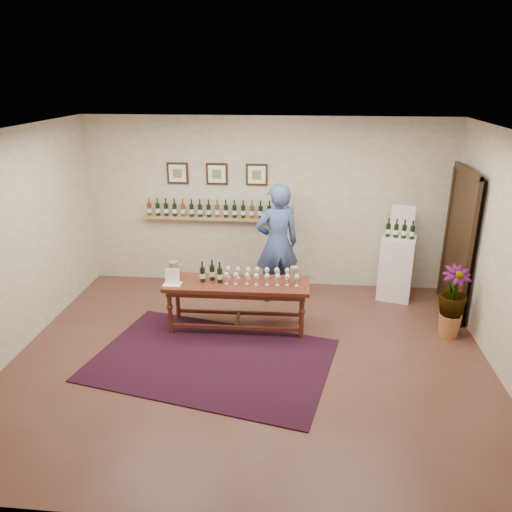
# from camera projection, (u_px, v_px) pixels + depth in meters

# --- Properties ---
(ground) EXTENTS (6.00, 6.00, 0.00)m
(ground) POSITION_uv_depth(u_px,v_px,m) (250.00, 359.00, 6.34)
(ground) COLOR #512D23
(ground) RESTS_ON ground
(room_shell) EXTENTS (6.00, 6.00, 6.00)m
(room_shell) POSITION_uv_depth(u_px,v_px,m) (402.00, 235.00, 7.50)
(room_shell) COLOR beige
(room_shell) RESTS_ON ground
(rug) EXTENTS (3.26, 2.52, 0.02)m
(rug) POSITION_uv_depth(u_px,v_px,m) (212.00, 359.00, 6.31)
(rug) COLOR #400B10
(rug) RESTS_ON ground
(tasting_table) EXTENTS (2.00, 0.67, 0.70)m
(tasting_table) POSITION_uv_depth(u_px,v_px,m) (237.00, 289.00, 6.90)
(tasting_table) COLOR #4D2313
(tasting_table) RESTS_ON ground
(table_glasses) EXTENTS (1.29, 0.34, 0.18)m
(table_glasses) POSITION_uv_depth(u_px,v_px,m) (257.00, 276.00, 6.87)
(table_glasses) COLOR silver
(table_glasses) RESTS_ON tasting_table
(table_bottles) EXTENTS (0.28, 0.16, 0.30)m
(table_bottles) POSITION_uv_depth(u_px,v_px,m) (212.00, 271.00, 6.87)
(table_bottles) COLOR black
(table_bottles) RESTS_ON tasting_table
(pitcher_left) EXTENTS (0.17, 0.17, 0.24)m
(pitcher_left) POSITION_uv_depth(u_px,v_px,m) (174.00, 270.00, 6.99)
(pitcher_left) COLOR olive
(pitcher_left) RESTS_ON tasting_table
(pitcher_right) EXTENTS (0.13, 0.13, 0.20)m
(pitcher_right) POSITION_uv_depth(u_px,v_px,m) (294.00, 274.00, 6.90)
(pitcher_right) COLOR olive
(pitcher_right) RESTS_ON tasting_table
(menu_card) EXTENTS (0.24, 0.17, 0.22)m
(menu_card) POSITION_uv_depth(u_px,v_px,m) (172.00, 276.00, 6.79)
(menu_card) COLOR white
(menu_card) RESTS_ON tasting_table
(display_pedestal) EXTENTS (0.62, 0.62, 1.01)m
(display_pedestal) POSITION_uv_depth(u_px,v_px,m) (396.00, 268.00, 7.93)
(display_pedestal) COLOR white
(display_pedestal) RESTS_ON ground
(pedestal_bottles) EXTENTS (0.34, 0.17, 0.33)m
(pedestal_bottles) POSITION_uv_depth(u_px,v_px,m) (400.00, 228.00, 7.69)
(pedestal_bottles) COLOR black
(pedestal_bottles) RESTS_ON display_pedestal
(info_sign) EXTENTS (0.36, 0.11, 0.50)m
(info_sign) POSITION_uv_depth(u_px,v_px,m) (403.00, 219.00, 7.82)
(info_sign) COLOR white
(info_sign) RESTS_ON display_pedestal
(potted_plant) EXTENTS (0.49, 0.49, 0.88)m
(potted_plant) POSITION_uv_depth(u_px,v_px,m) (452.00, 302.00, 6.72)
(potted_plant) COLOR #A96338
(potted_plant) RESTS_ON ground
(person) EXTENTS (0.80, 0.65, 1.89)m
(person) POSITION_uv_depth(u_px,v_px,m) (277.00, 244.00, 7.69)
(person) COLOR #3B548D
(person) RESTS_ON ground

